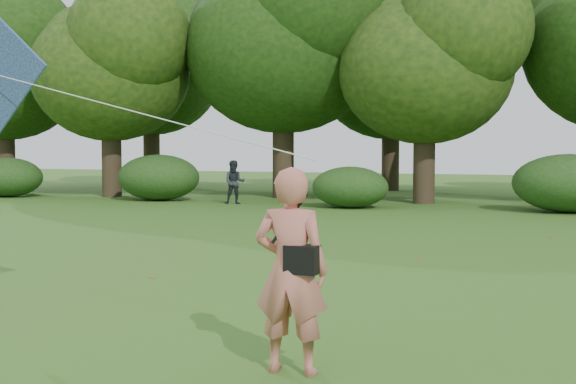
% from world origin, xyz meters
% --- Properties ---
extents(ground, '(100.00, 100.00, 0.00)m').
position_xyz_m(ground, '(0.00, 0.00, 0.00)').
color(ground, '#265114').
rests_on(ground, ground).
extents(man_kite_flyer, '(0.73, 0.51, 1.90)m').
position_xyz_m(man_kite_flyer, '(0.56, -0.61, 0.95)').
color(man_kite_flyer, '#C36A5C').
rests_on(man_kite_flyer, ground).
extents(bystander_left, '(0.95, 0.86, 1.60)m').
position_xyz_m(bystander_left, '(-8.41, 17.17, 0.80)').
color(bystander_left, '#23292F').
rests_on(bystander_left, ground).
extents(crossbody_bag, '(0.43, 0.20, 0.73)m').
position_xyz_m(crossbody_bag, '(0.68, -0.64, 1.08)').
color(crossbody_bag, black).
rests_on(crossbody_bag, ground).
extents(tree_line, '(54.70, 15.30, 9.48)m').
position_xyz_m(tree_line, '(1.67, 22.88, 5.60)').
color(tree_line, '#3A2D1E').
rests_on(tree_line, ground).
extents(shrub_band, '(39.15, 3.22, 1.88)m').
position_xyz_m(shrub_band, '(-0.72, 17.60, 0.86)').
color(shrub_band, '#264919').
rests_on(shrub_band, ground).
extents(fallen_leaves, '(9.45, 14.97, 0.01)m').
position_xyz_m(fallen_leaves, '(0.76, 3.76, 0.01)').
color(fallen_leaves, brown).
rests_on(fallen_leaves, ground).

